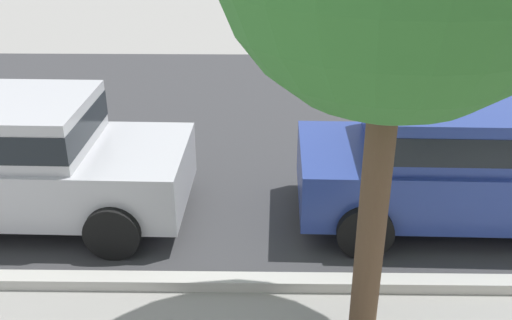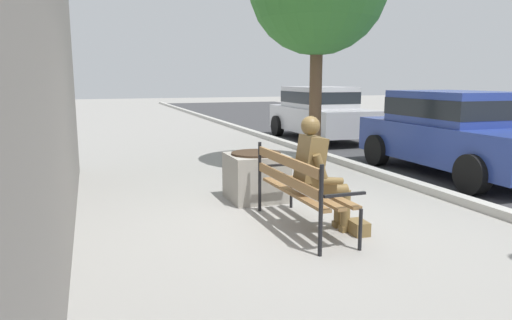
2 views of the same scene
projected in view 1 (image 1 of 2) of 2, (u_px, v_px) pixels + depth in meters
street_surface at (500, 124)px, 10.28m from camera, size 60.00×9.00×0.01m
parked_car_silver at (14, 155)px, 7.15m from camera, size 4.14×1.99×1.56m
parked_car_blue at (465, 158)px, 7.08m from camera, size 4.14×1.99×1.56m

